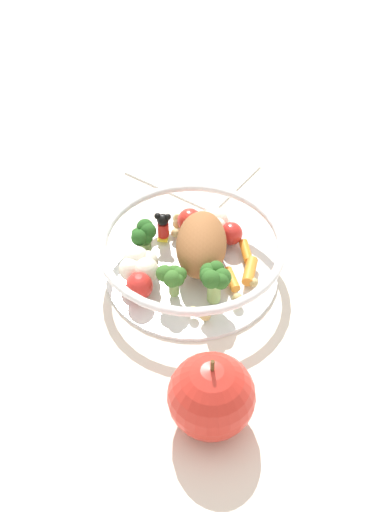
{
  "coord_description": "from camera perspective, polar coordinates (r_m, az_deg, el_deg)",
  "views": [
    {
      "loc": [
        0.4,
        -0.31,
        0.54
      ],
      "look_at": [
        -0.01,
        0.01,
        0.03
      ],
      "focal_mm": 46.44,
      "sensor_mm": 36.0,
      "label": 1
    }
  ],
  "objects": [
    {
      "name": "ground_plane",
      "position": [
        0.74,
        -0.02,
        -2.48
      ],
      "size": [
        2.4,
        2.4,
        0.0
      ],
      "primitive_type": "plane",
      "color": "silver"
    },
    {
      "name": "food_container",
      "position": [
        0.73,
        -0.06,
        0.3
      ],
      "size": [
        0.2,
        0.2,
        0.06
      ],
      "color": "white",
      "rests_on": "ground_plane"
    },
    {
      "name": "loose_apple",
      "position": [
        0.6,
        1.68,
        -11.97
      ],
      "size": [
        0.08,
        0.08,
        0.09
      ],
      "color": "red",
      "rests_on": "ground_plane"
    },
    {
      "name": "folded_napkin",
      "position": [
        0.89,
        0.08,
        7.53
      ],
      "size": [
        0.17,
        0.15,
        0.01
      ],
      "primitive_type": "cube",
      "rotation": [
        0.0,
        0.0,
        0.3
      ],
      "color": "white",
      "rests_on": "ground_plane"
    }
  ]
}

